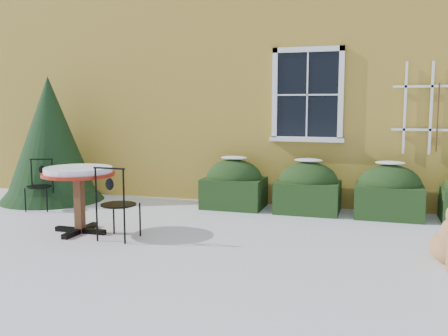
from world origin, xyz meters
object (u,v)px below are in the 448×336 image
(evergreen_shrub, at_px, (51,151))
(patio_chair_near, at_px, (117,203))
(bistro_table, at_px, (78,178))
(patio_chair_far, at_px, (40,185))

(evergreen_shrub, bearing_deg, patio_chair_near, -39.46)
(evergreen_shrub, distance_m, patio_chair_near, 3.38)
(evergreen_shrub, relative_size, bistro_table, 2.31)
(bistro_table, height_order, patio_chair_near, patio_chair_near)
(patio_chair_near, relative_size, patio_chair_far, 1.15)
(patio_chair_near, bearing_deg, bistro_table, -10.82)
(evergreen_shrub, height_order, bistro_table, evergreen_shrub)
(evergreen_shrub, xyz_separation_m, patio_chair_near, (2.59, -2.13, -0.44))
(evergreen_shrub, relative_size, patio_chair_far, 2.68)
(patio_chair_far, bearing_deg, evergreen_shrub, 93.51)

